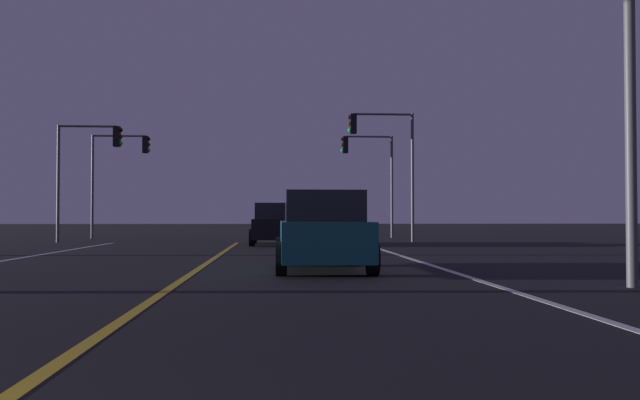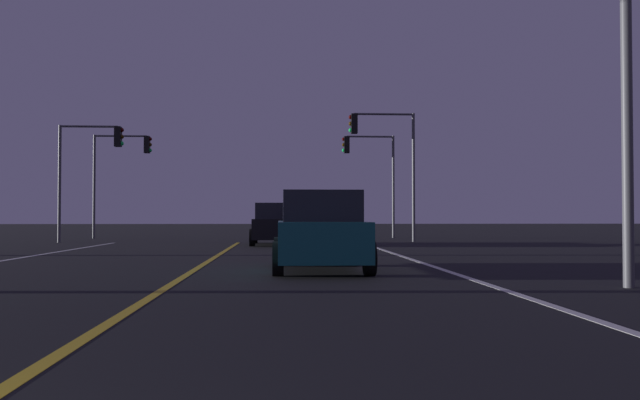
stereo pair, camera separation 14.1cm
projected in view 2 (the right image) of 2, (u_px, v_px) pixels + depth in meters
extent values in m
cube|color=silver|center=(468.00, 278.00, 12.63)|extent=(0.16, 34.50, 0.01)
cube|color=gold|center=(179.00, 279.00, 12.31)|extent=(0.16, 34.50, 0.01)
cylinder|color=black|center=(279.00, 251.00, 15.73)|extent=(0.22, 0.68, 0.68)
cylinder|color=black|center=(354.00, 251.00, 15.83)|extent=(0.22, 0.68, 0.68)
cylinder|color=black|center=(278.00, 259.00, 13.03)|extent=(0.22, 0.68, 0.68)
cylinder|color=black|center=(370.00, 258.00, 13.14)|extent=(0.22, 0.68, 0.68)
cube|color=#145156|center=(320.00, 240.00, 14.44)|extent=(1.80, 4.30, 0.80)
cube|color=black|center=(321.00, 206.00, 14.21)|extent=(1.60, 2.10, 0.64)
cube|color=red|center=(294.00, 239.00, 12.31)|extent=(0.24, 0.08, 0.16)
cube|color=red|center=(359.00, 238.00, 12.38)|extent=(0.24, 0.08, 0.16)
cylinder|color=black|center=(255.00, 236.00, 28.65)|extent=(0.22, 0.68, 0.68)
cylinder|color=black|center=(297.00, 235.00, 28.76)|extent=(0.22, 0.68, 0.68)
cylinder|color=black|center=(252.00, 238.00, 25.96)|extent=(0.22, 0.68, 0.68)
cylinder|color=black|center=(299.00, 237.00, 26.06)|extent=(0.22, 0.68, 0.68)
cube|color=black|center=(276.00, 229.00, 27.36)|extent=(1.80, 4.30, 0.80)
cube|color=black|center=(276.00, 211.00, 27.13)|extent=(1.60, 2.10, 0.64)
cube|color=red|center=(259.00, 227.00, 25.24)|extent=(0.24, 0.08, 0.16)
cube|color=red|center=(291.00, 227.00, 25.31)|extent=(0.24, 0.08, 0.16)
cylinder|color=#4C4C51|center=(413.00, 177.00, 30.56)|extent=(0.14, 0.14, 5.90)
cylinder|color=#4C4C51|center=(384.00, 114.00, 30.55)|extent=(2.73, 0.10, 0.10)
cube|color=black|center=(354.00, 124.00, 30.46)|extent=(0.28, 0.36, 0.90)
sphere|color=#3A0605|center=(351.00, 117.00, 30.46)|extent=(0.20, 0.20, 0.20)
sphere|color=#3C2706|center=(351.00, 124.00, 30.45)|extent=(0.20, 0.20, 0.20)
sphere|color=#19E059|center=(351.00, 130.00, 30.44)|extent=(0.20, 0.20, 0.20)
cylinder|color=#4C4C51|center=(60.00, 184.00, 29.62)|extent=(0.14, 0.14, 5.23)
cylinder|color=#4C4C51|center=(89.00, 126.00, 29.76)|extent=(2.54, 0.10, 0.10)
cube|color=black|center=(118.00, 137.00, 29.82)|extent=(0.28, 0.36, 0.90)
sphere|color=#3A0605|center=(122.00, 130.00, 29.84)|extent=(0.20, 0.20, 0.20)
sphere|color=#3C2706|center=(122.00, 137.00, 29.83)|extent=(0.20, 0.20, 0.20)
sphere|color=#19E059|center=(122.00, 143.00, 29.82)|extent=(0.20, 0.20, 0.20)
cylinder|color=#4C4C51|center=(393.00, 187.00, 36.04)|extent=(0.14, 0.14, 5.52)
cylinder|color=#4C4C51|center=(370.00, 137.00, 36.04)|extent=(2.53, 0.10, 0.10)
cube|color=black|center=(347.00, 145.00, 35.95)|extent=(0.28, 0.36, 0.90)
sphere|color=#3A0605|center=(344.00, 139.00, 35.95)|extent=(0.20, 0.20, 0.20)
sphere|color=#3C2706|center=(344.00, 145.00, 35.94)|extent=(0.20, 0.20, 0.20)
sphere|color=#19E059|center=(344.00, 150.00, 35.93)|extent=(0.20, 0.20, 0.20)
cylinder|color=#4C4C51|center=(94.00, 187.00, 35.11)|extent=(0.14, 0.14, 5.46)
cylinder|color=#4C4C51|center=(121.00, 136.00, 35.26)|extent=(2.74, 0.10, 0.10)
cube|color=black|center=(147.00, 145.00, 35.33)|extent=(0.28, 0.36, 0.90)
sphere|color=#3A0605|center=(150.00, 139.00, 35.34)|extent=(0.20, 0.20, 0.20)
sphere|color=#3C2706|center=(150.00, 145.00, 35.33)|extent=(0.20, 0.20, 0.20)
sphere|color=#19E059|center=(150.00, 150.00, 35.33)|extent=(0.20, 0.20, 0.20)
cylinder|color=#4C4C51|center=(626.00, 28.00, 11.03)|extent=(0.18, 0.18, 8.57)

